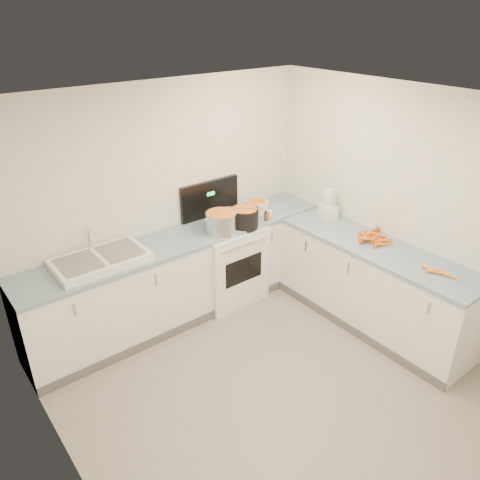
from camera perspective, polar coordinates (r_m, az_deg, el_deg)
floor at (r=4.40m, az=6.12°, el=-18.70°), size 3.50×4.00×0.00m
ceiling at (r=3.16m, az=8.39°, el=15.06°), size 3.50×4.00×0.00m
wall_back at (r=5.06m, az=-9.04°, el=4.69°), size 3.50×0.00×2.50m
wall_left at (r=2.88m, az=-19.60°, el=-15.78°), size 0.00×4.00×2.50m
wall_right at (r=4.90m, az=21.82°, el=2.26°), size 0.00×4.00×2.50m
counter_back at (r=5.17m, az=-6.75°, el=-4.30°), size 3.50×0.62×0.94m
counter_right at (r=5.16m, az=15.80°, el=-5.34°), size 0.62×2.20×0.94m
stove at (r=5.42m, az=-1.75°, el=-2.50°), size 0.76×0.65×1.36m
sink at (r=4.59m, az=-16.64°, el=-2.32°), size 0.86×0.52×0.31m
steel_pot at (r=4.98m, az=-2.32°, el=2.06°), size 0.35×0.35×0.24m
black_pot at (r=5.13m, az=0.56°, el=2.69°), size 0.33×0.33×0.22m
wooden_spoon at (r=5.09m, az=0.56°, el=3.92°), size 0.29×0.29×0.02m
mixing_bowl at (r=5.55m, az=2.12°, el=4.23°), size 0.31×0.31×0.12m
extract_bottle at (r=5.28m, az=3.15°, el=2.86°), size 0.04×0.04×0.10m
spice_jar at (r=5.31m, az=3.68°, el=2.98°), size 0.06×0.06×0.10m
food_processor at (r=5.41m, az=10.70°, el=4.17°), size 0.23×0.25×0.34m
carrot_pile at (r=5.02m, az=15.99°, el=0.33°), size 0.43×0.42×0.09m
peeled_carrots at (r=4.60m, az=23.34°, el=-3.70°), size 0.12×0.37×0.04m
peelings at (r=4.52m, az=-19.17°, el=-2.65°), size 0.23×0.23×0.01m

